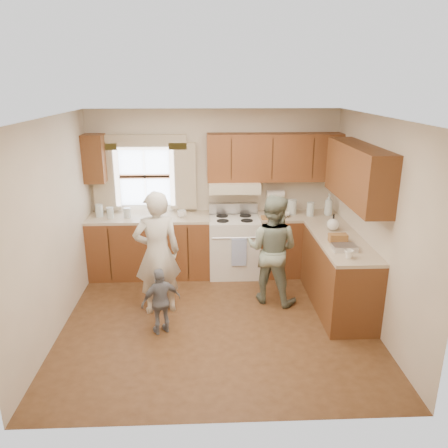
{
  "coord_description": "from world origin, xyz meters",
  "views": [
    {
      "loc": [
        -0.13,
        -4.86,
        2.87
      ],
      "look_at": [
        0.1,
        0.4,
        1.15
      ],
      "focal_mm": 35.0,
      "sensor_mm": 36.0,
      "label": 1
    }
  ],
  "objects_px": {
    "woman_left": "(157,253)",
    "child": "(161,301)",
    "stove": "(234,245)",
    "woman_right": "(272,249)"
  },
  "relations": [
    {
      "from": "stove",
      "to": "child",
      "type": "bearing_deg",
      "value": -120.14
    },
    {
      "from": "stove",
      "to": "woman_left",
      "type": "height_order",
      "value": "woman_left"
    },
    {
      "from": "woman_left",
      "to": "stove",
      "type": "bearing_deg",
      "value": -146.47
    },
    {
      "from": "woman_left",
      "to": "child",
      "type": "distance_m",
      "value": 0.66
    },
    {
      "from": "woman_left",
      "to": "woman_right",
      "type": "xyz_separation_m",
      "value": [
        1.5,
        0.23,
        -0.06
      ]
    },
    {
      "from": "stove",
      "to": "child",
      "type": "xyz_separation_m",
      "value": [
        -0.97,
        -1.67,
        -0.05
      ]
    },
    {
      "from": "stove",
      "to": "woman_right",
      "type": "xyz_separation_m",
      "value": [
        0.45,
        -0.91,
        0.28
      ]
    },
    {
      "from": "woman_left",
      "to": "child",
      "type": "xyz_separation_m",
      "value": [
        0.08,
        -0.52,
        -0.4
      ]
    },
    {
      "from": "stove",
      "to": "woman_right",
      "type": "distance_m",
      "value": 1.06
    },
    {
      "from": "woman_left",
      "to": "woman_right",
      "type": "relative_size",
      "value": 1.08
    }
  ]
}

